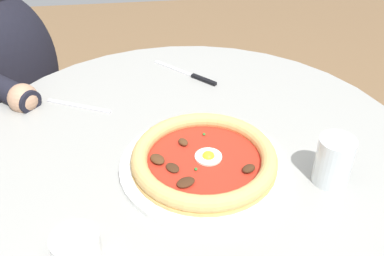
{
  "coord_description": "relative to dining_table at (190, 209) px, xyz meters",
  "views": [
    {
      "loc": [
        -0.7,
        0.08,
        1.31
      ],
      "look_at": [
        0.03,
        -0.01,
        0.79
      ],
      "focal_mm": 41.14,
      "sensor_mm": 36.0,
      "label": 1
    }
  ],
  "objects": [
    {
      "name": "dining_table",
      "position": [
        0.0,
        0.0,
        0.0
      ],
      "size": [
        0.96,
        0.96,
        0.76
      ],
      "color": "#999993",
      "rests_on": "ground"
    },
    {
      "name": "diner_person",
      "position": [
        0.51,
        0.49,
        -0.09
      ],
      "size": [
        0.57,
        0.44,
        1.11
      ],
      "color": "#282833",
      "rests_on": "ground"
    },
    {
      "name": "ramekin_capers",
      "position": [
        -0.24,
        0.21,
        0.2
      ],
      "size": [
        0.08,
        0.08,
        0.04
      ],
      "color": "white",
      "rests_on": "dining_table"
    },
    {
      "name": "water_glass",
      "position": [
        -0.13,
        -0.24,
        0.22
      ],
      "size": [
        0.07,
        0.07,
        0.09
      ],
      "color": "silver",
      "rests_on": "dining_table"
    },
    {
      "name": "fork_utensil",
      "position": [
        0.18,
        0.24,
        0.18
      ],
      "size": [
        0.08,
        0.15,
        0.0
      ],
      "color": "#BCBCC1",
      "rests_on": "dining_table"
    },
    {
      "name": "steak_knife",
      "position": [
        0.29,
        -0.04,
        0.18
      ],
      "size": [
        0.16,
        0.15,
        0.01
      ],
      "color": "silver",
      "rests_on": "dining_table"
    },
    {
      "name": "pizza_on_plate",
      "position": [
        -0.07,
        -0.02,
        0.2
      ],
      "size": [
        0.32,
        0.32,
        0.04
      ],
      "color": "white",
      "rests_on": "dining_table"
    }
  ]
}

